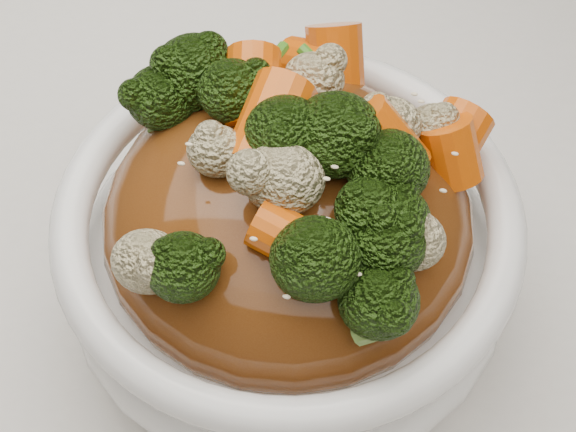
# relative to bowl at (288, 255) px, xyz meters

# --- Properties ---
(tablecloth) EXTENTS (1.20, 0.80, 0.04)m
(tablecloth) POSITION_rel_bowl_xyz_m (-0.03, 0.01, -0.06)
(tablecloth) COLOR silver
(tablecloth) RESTS_ON dining_table
(bowl) EXTENTS (0.26, 0.26, 0.08)m
(bowl) POSITION_rel_bowl_xyz_m (0.00, 0.00, 0.00)
(bowl) COLOR white
(bowl) RESTS_ON tablecloth
(sauce_base) EXTENTS (0.21, 0.21, 0.09)m
(sauce_base) POSITION_rel_bowl_xyz_m (0.00, -0.00, 0.03)
(sauce_base) COLOR #592C0F
(sauce_base) RESTS_ON bowl
(carrots) EXTENTS (0.21, 0.21, 0.05)m
(carrots) POSITION_rel_bowl_xyz_m (0.00, -0.00, 0.09)
(carrots) COLOR #D75407
(carrots) RESTS_ON sauce_base
(broccoli) EXTENTS (0.21, 0.21, 0.04)m
(broccoli) POSITION_rel_bowl_xyz_m (0.00, -0.00, 0.09)
(broccoli) COLOR black
(broccoli) RESTS_ON sauce_base
(cauliflower) EXTENTS (0.21, 0.21, 0.04)m
(cauliflower) POSITION_rel_bowl_xyz_m (0.00, -0.00, 0.09)
(cauliflower) COLOR #C7B988
(cauliflower) RESTS_ON sauce_base
(scallions) EXTENTS (0.16, 0.16, 0.02)m
(scallions) POSITION_rel_bowl_xyz_m (0.00, -0.00, 0.09)
(scallions) COLOR #39741A
(scallions) RESTS_ON sauce_base
(sesame_seeds) EXTENTS (0.19, 0.19, 0.01)m
(sesame_seeds) POSITION_rel_bowl_xyz_m (0.00, -0.00, 0.09)
(sesame_seeds) COLOR beige
(sesame_seeds) RESTS_ON sauce_base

